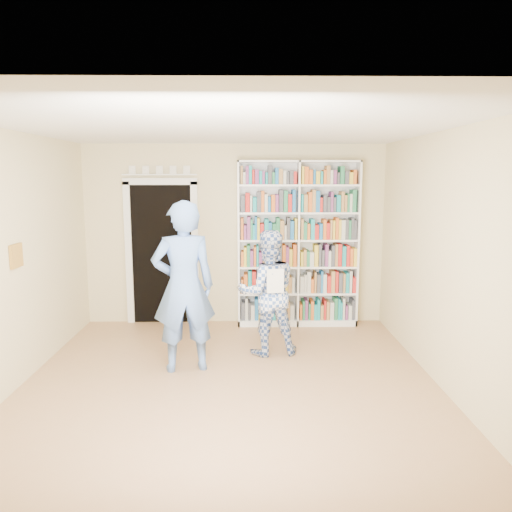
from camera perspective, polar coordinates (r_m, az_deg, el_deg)
The scene contains 11 objects.
floor at distance 5.47m, azimuth -3.07°, elevation -14.89°, with size 5.00×5.00×0.00m, color #A67750.
ceiling at distance 5.03m, azimuth -3.34°, elevation 14.52°, with size 5.00×5.00×0.00m, color white.
wall_back at distance 7.55m, azimuth -2.45°, elevation 2.44°, with size 4.50×4.50×0.00m, color beige.
wall_left at distance 5.64m, azimuth -26.71°, elevation -0.80°, with size 5.00×5.00×0.00m, color beige.
wall_right at distance 5.47m, azimuth 21.07°, elevation -0.71°, with size 5.00×5.00×0.00m, color beige.
bookshelf at distance 7.44m, azimuth 4.80°, elevation 1.46°, with size 1.78×0.33×2.45m.
doorway at distance 7.66m, azimuth -10.70°, elevation 1.10°, with size 1.10×0.08×2.43m.
wall_art at distance 5.80m, azimuth -25.72°, elevation 0.02°, with size 0.03×0.25×0.25m, color brown.
man_blue at distance 5.74m, azimuth -8.26°, elevation -3.50°, with size 0.72×0.47×1.96m, color #5C84CD.
man_plaid at distance 6.25m, azimuth 1.34°, elevation -4.21°, with size 0.76×0.60×1.57m, color #32529B.
paper_sheet at distance 5.97m, azimuth 2.23°, elevation -2.88°, with size 0.21×0.01×0.29m, color white.
Camera 1 is at (0.20, -5.00, 2.22)m, focal length 35.00 mm.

